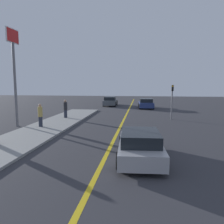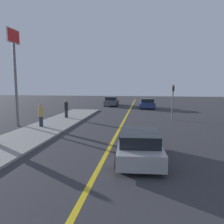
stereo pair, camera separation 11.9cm
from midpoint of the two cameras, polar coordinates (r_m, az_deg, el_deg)
The scene contains 9 objects.
road_center_line at distance 18.36m, azimuth 2.39°, elevation -3.10°, with size 0.20×60.00×0.01m.
sidewalk_left at distance 15.43m, azimuth -20.01°, elevation -5.33°, with size 3.40×26.64×0.13m.
car_near_right_lane at distance 9.78m, azimuth 7.02°, elevation -8.71°, with size 2.13×4.20×1.30m.
car_ahead_center at distance 30.36m, azimuth 8.76°, elevation 2.21°, with size 2.15×4.04×1.34m.
car_far_distant at distance 33.69m, azimuth -0.53°, elevation 2.84°, with size 2.10×4.73×1.39m.
pedestrian_mid_group at distance 17.30m, azimuth -18.42°, elevation -0.79°, with size 0.34×0.34×1.72m.
pedestrian_far_standing at distance 21.28m, azimuth -12.23°, elevation 0.84°, with size 0.36×0.36×1.70m.
traffic_light at distance 21.11m, azimuth 15.26°, elevation 3.56°, with size 0.18×0.40×3.23m.
roadside_sign at distance 18.66m, azimuth -24.48°, elevation 12.57°, with size 0.20×1.59×7.45m.
Camera 1 is at (1.59, 0.01, 3.34)m, focal length 35.00 mm.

